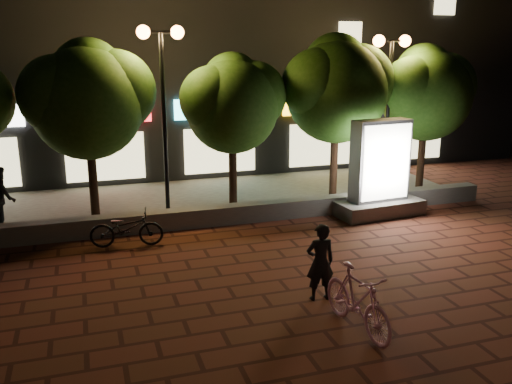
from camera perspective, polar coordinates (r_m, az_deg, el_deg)
name	(u,v)px	position (r m, az deg, el deg)	size (l,w,h in m)	color
ground	(279,280)	(11.52, 2.45, -9.16)	(80.00, 80.00, 0.00)	#54231A
retaining_wall	(229,214)	(15.01, -2.82, -2.33)	(16.00, 0.45, 0.50)	slate
sidewalk	(209,198)	(17.40, -4.95, -0.66)	(16.00, 5.00, 0.08)	slate
building_block	(170,39)	(23.14, -9.00, 15.50)	(28.00, 8.12, 11.30)	black
tree_left	(88,96)	(15.37, -17.13, 9.60)	(3.60, 3.00, 4.89)	black
tree_mid	(233,100)	(15.96, -2.40, 9.59)	(3.24, 2.70, 4.50)	black
tree_right	(337,85)	(17.11, 8.52, 10.97)	(3.72, 3.10, 5.07)	black
tree_far_right	(427,90)	(18.75, 17.45, 10.19)	(3.48, 2.90, 4.76)	black
street_lamp_left	(162,73)	(15.23, -9.79, 12.19)	(1.26, 0.36, 5.18)	black
street_lamp_right	(390,74)	(17.65, 13.85, 11.90)	(1.26, 0.36, 4.98)	black
ad_kiosk	(379,177)	(15.97, 12.75, 1.56)	(2.65, 1.51, 2.75)	slate
scooter_pink	(357,300)	(9.54, 10.56, -11.06)	(0.53, 1.87, 1.12)	pink
rider	(320,262)	(10.46, 6.73, -7.30)	(0.56, 0.36, 1.52)	black
scooter_parked	(126,228)	(13.56, -13.40, -3.71)	(0.61, 1.75, 0.92)	black
pedestrian	(1,199)	(15.40, -25.17, -0.65)	(0.84, 0.65, 1.72)	black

